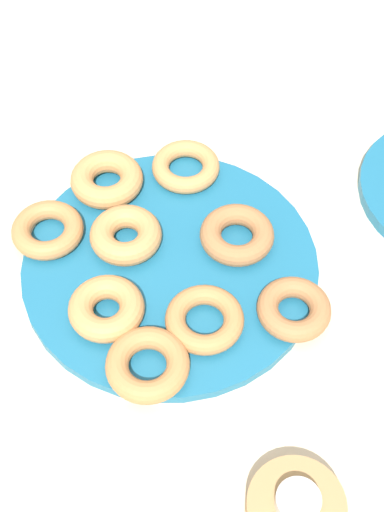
% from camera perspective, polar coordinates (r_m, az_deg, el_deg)
% --- Properties ---
extents(ground_plane, '(2.40, 2.40, 0.00)m').
position_cam_1_polar(ground_plane, '(0.87, -1.74, -0.94)').
color(ground_plane, beige).
extents(donut_plate, '(0.36, 0.36, 0.01)m').
position_cam_1_polar(donut_plate, '(0.87, -1.75, -0.68)').
color(donut_plate, '#1E6B93').
rests_on(donut_plate, ground_plane).
extents(donut_0, '(0.11, 0.11, 0.03)m').
position_cam_1_polar(donut_0, '(0.87, 3.61, 1.71)').
color(donut_0, '#B27547').
rests_on(donut_0, donut_plate).
extents(donut_1, '(0.09, 0.09, 0.02)m').
position_cam_1_polar(donut_1, '(0.94, -0.50, 7.15)').
color(donut_1, tan).
rests_on(donut_1, donut_plate).
extents(donut_2, '(0.10, 0.10, 0.02)m').
position_cam_1_polar(donut_2, '(0.89, -11.46, 2.06)').
color(donut_2, '#C6844C').
rests_on(donut_2, donut_plate).
extents(donut_3, '(0.12, 0.12, 0.03)m').
position_cam_1_polar(donut_3, '(0.81, -6.86, -4.18)').
color(donut_3, tan).
rests_on(donut_3, donut_plate).
extents(donut_4, '(0.13, 0.13, 0.03)m').
position_cam_1_polar(donut_4, '(0.93, -6.82, 6.10)').
color(donut_4, tan).
rests_on(donut_4, donut_plate).
extents(donut_5, '(0.10, 0.10, 0.02)m').
position_cam_1_polar(donut_5, '(0.80, 1.01, -5.08)').
color(donut_5, '#C6844C').
rests_on(donut_5, donut_plate).
extents(donut_6, '(0.12, 0.12, 0.02)m').
position_cam_1_polar(donut_6, '(0.81, 8.08, -4.34)').
color(donut_6, '#B27547').
rests_on(donut_6, donut_plate).
extents(donut_7, '(0.10, 0.10, 0.03)m').
position_cam_1_polar(donut_7, '(0.87, -5.43, 1.52)').
color(donut_7, tan).
rests_on(donut_7, donut_plate).
extents(donut_8, '(0.13, 0.13, 0.03)m').
position_cam_1_polar(donut_8, '(0.77, -3.57, -8.65)').
color(donut_8, '#C6844C').
rests_on(donut_8, donut_plate).
extents(candle_holder, '(0.10, 0.10, 0.03)m').
position_cam_1_polar(candle_holder, '(0.73, 8.25, -19.34)').
color(candle_holder, tan).
rests_on(candle_holder, ground_plane).
extents(tealight, '(0.04, 0.04, 0.01)m').
position_cam_1_polar(tealight, '(0.71, 8.47, -18.81)').
color(tealight, silver).
rests_on(tealight, candle_holder).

